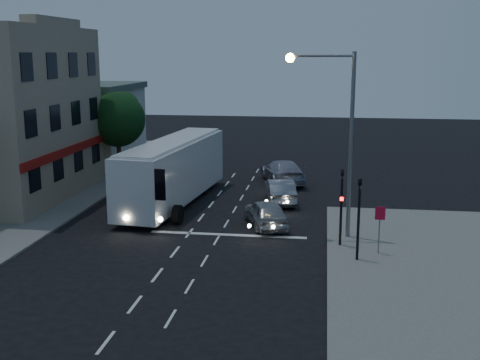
# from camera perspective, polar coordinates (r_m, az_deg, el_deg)

# --- Properties ---
(ground) EXTENTS (120.00, 120.00, 0.00)m
(ground) POSITION_cam_1_polar(r_m,az_deg,el_deg) (29.17, -5.71, -6.18)
(ground) COLOR black
(sidewalk_far) EXTENTS (12.00, 50.00, 0.12)m
(sidewalk_far) POSITION_cam_1_polar(r_m,az_deg,el_deg) (41.08, -20.87, -1.48)
(sidewalk_far) COLOR slate
(sidewalk_far) RESTS_ON ground
(road_markings) EXTENTS (8.00, 30.55, 0.01)m
(road_markings) POSITION_cam_1_polar(r_m,az_deg,el_deg) (32.00, -2.06, -4.47)
(road_markings) COLOR silver
(road_markings) RESTS_ON ground
(tour_bus) EXTENTS (3.92, 12.97, 3.92)m
(tour_bus) POSITION_cam_1_polar(r_m,az_deg,el_deg) (36.69, -6.33, 1.00)
(tour_bus) COLOR silver
(tour_bus) RESTS_ON ground
(car_suv) EXTENTS (3.06, 4.61, 1.46)m
(car_suv) POSITION_cam_1_polar(r_m,az_deg,el_deg) (31.94, 2.45, -3.15)
(car_suv) COLOR #A2A4A9
(car_suv) RESTS_ON ground
(car_sedan_a) EXTENTS (2.39, 4.70, 1.48)m
(car_sedan_a) POSITION_cam_1_polar(r_m,az_deg,el_deg) (37.03, 3.81, -1.03)
(car_sedan_a) COLOR gray
(car_sedan_a) RESTS_ON ground
(car_sedan_b) EXTENTS (3.89, 6.02, 1.62)m
(car_sedan_b) POSITION_cam_1_polar(r_m,az_deg,el_deg) (42.69, 4.06, 0.81)
(car_sedan_b) COLOR #A2A1AF
(car_sedan_b) RESTS_ON ground
(traffic_signal_main) EXTENTS (0.25, 0.35, 4.10)m
(traffic_signal_main) POSITION_cam_1_polar(r_m,az_deg,el_deg) (28.47, 9.61, -1.68)
(traffic_signal_main) COLOR black
(traffic_signal_main) RESTS_ON sidewalk_near
(traffic_signal_side) EXTENTS (0.18, 0.15, 4.10)m
(traffic_signal_side) POSITION_cam_1_polar(r_m,az_deg,el_deg) (26.59, 11.22, -2.72)
(traffic_signal_side) COLOR black
(traffic_signal_side) RESTS_ON sidewalk_near
(regulatory_sign) EXTENTS (0.45, 0.12, 2.20)m
(regulatory_sign) POSITION_cam_1_polar(r_m,az_deg,el_deg) (27.80, 13.11, -3.91)
(regulatory_sign) COLOR slate
(regulatory_sign) RESTS_ON sidewalk_near
(streetlight) EXTENTS (3.32, 0.44, 9.00)m
(streetlight) POSITION_cam_1_polar(r_m,az_deg,el_deg) (29.29, 9.26, 5.30)
(streetlight) COLOR slate
(streetlight) RESTS_ON sidewalk_near
(low_building_north) EXTENTS (9.40, 9.40, 6.50)m
(low_building_north) POSITION_cam_1_polar(r_m,az_deg,el_deg) (51.38, -15.23, 5.23)
(low_building_north) COLOR beige
(low_building_north) RESTS_ON sidewalk_far
(street_tree) EXTENTS (4.00, 4.00, 6.20)m
(street_tree) POSITION_cam_1_polar(r_m,az_deg,el_deg) (44.73, -11.54, 5.89)
(street_tree) COLOR black
(street_tree) RESTS_ON sidewalk_far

